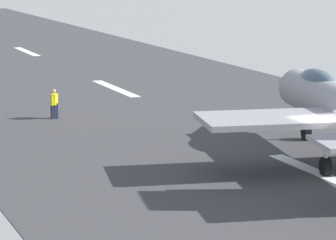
% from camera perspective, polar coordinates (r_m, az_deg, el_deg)
% --- Properties ---
extents(ground_plane, '(400.00, 400.00, 0.00)m').
position_cam_1_polar(ground_plane, '(35.41, 10.44, -3.73)').
color(ground_plane, gray).
extents(runway_strip, '(240.00, 26.00, 0.02)m').
position_cam_1_polar(runway_strip, '(35.39, 10.45, -3.72)').
color(runway_strip, '#3D3B3D').
rests_on(runway_strip, ground).
extents(crew_person, '(0.59, 0.48, 1.63)m').
position_cam_1_polar(crew_person, '(47.66, -7.42, 1.03)').
color(crew_person, '#1E2338').
rests_on(crew_person, ground).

